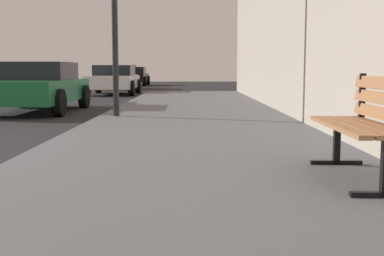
{
  "coord_description": "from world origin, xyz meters",
  "views": [
    {
      "loc": [
        3.89,
        -5.81,
        1.07
      ],
      "look_at": [
        3.88,
        -0.14,
        0.41
      ],
      "focal_mm": 46.59,
      "sensor_mm": 36.0,
      "label": 1
    }
  ],
  "objects": [
    {
      "name": "bench",
      "position": [
        5.39,
        -1.63,
        0.66
      ],
      "size": [
        0.52,
        1.51,
        0.89
      ],
      "rotation": [
        0.0,
        0.0,
        -0.01
      ],
      "color": "#9E6B42",
      "rests_on": "sidewalk"
    },
    {
      "name": "car_white",
      "position": [
        0.47,
        16.09,
        0.65
      ],
      "size": [
        2.06,
        4.01,
        1.27
      ],
      "rotation": [
        0.0,
        0.0,
        3.14
      ],
      "color": "white",
      "rests_on": "ground_plane"
    },
    {
      "name": "car_red",
      "position": [
        -0.34,
        22.29,
        0.65
      ],
      "size": [
        2.05,
        4.4,
        1.27
      ],
      "rotation": [
        0.0,
        0.0,
        3.14
      ],
      "color": "red",
      "rests_on": "ground_plane"
    },
    {
      "name": "sidewalk",
      "position": [
        4.0,
        0.0,
        0.07
      ],
      "size": [
        4.0,
        32.0,
        0.15
      ],
      "primitive_type": "cube",
      "color": "#5B5B60",
      "rests_on": "ground_plane"
    },
    {
      "name": "car_black",
      "position": [
        -0.19,
        28.8,
        0.65
      ],
      "size": [
        2.05,
        4.3,
        1.43
      ],
      "rotation": [
        0.0,
        0.0,
        3.14
      ],
      "color": "black",
      "rests_on": "ground_plane"
    },
    {
      "name": "car_green",
      "position": [
        -0.04,
        7.0,
        0.65
      ],
      "size": [
        1.95,
        4.23,
        1.27
      ],
      "rotation": [
        0.0,
        0.0,
        3.14
      ],
      "color": "#196638",
      "rests_on": "ground_plane"
    }
  ]
}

